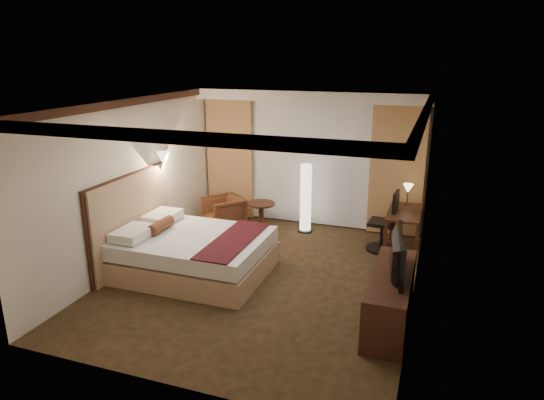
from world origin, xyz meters
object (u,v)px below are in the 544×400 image
(armchair, at_px, (224,211))
(bed, at_px, (195,254))
(office_chair, at_px, (383,221))
(desk, at_px, (403,232))
(television, at_px, (392,250))
(dresser, at_px, (390,298))
(floor_lamp, at_px, (306,198))
(side_table, at_px, (261,217))

(armchair, bearing_deg, bed, -36.28)
(office_chair, bearing_deg, desk, 12.27)
(armchair, distance_m, office_chair, 3.12)
(television, bearing_deg, dresser, -97.62)
(armchair, height_order, floor_lamp, floor_lamp)
(armchair, xyz_separation_m, desk, (3.48, -0.06, 0.02))
(side_table, bearing_deg, armchair, -176.02)
(armchair, height_order, side_table, armchair)
(side_table, bearing_deg, television, -43.50)
(side_table, bearing_deg, office_chair, -4.13)
(bed, xyz_separation_m, floor_lamp, (1.14, 2.40, 0.35))
(dresser, bearing_deg, desk, 91.16)
(bed, relative_size, dresser, 1.26)
(floor_lamp, height_order, office_chair, floor_lamp)
(armchair, height_order, desk, desk)
(desk, height_order, television, television)
(desk, relative_size, office_chair, 1.01)
(bed, height_order, armchair, armchair)
(bed, bearing_deg, dresser, -8.76)
(bed, height_order, office_chair, office_chair)
(bed, height_order, dresser, dresser)
(desk, height_order, office_chair, office_chair)
(side_table, bearing_deg, desk, -2.52)
(dresser, height_order, television, television)
(floor_lamp, bearing_deg, office_chair, -16.78)
(side_table, relative_size, dresser, 0.34)
(television, bearing_deg, armchair, 46.52)
(armchair, height_order, office_chair, office_chair)
(armchair, distance_m, dresser, 4.34)
(armchair, distance_m, side_table, 0.78)
(side_table, xyz_separation_m, office_chair, (2.34, -0.17, 0.26))
(dresser, xyz_separation_m, television, (-0.03, 0.00, 0.65))
(office_chair, bearing_deg, television, -76.64)
(desk, bearing_deg, bed, -146.66)
(bed, bearing_deg, side_table, 81.27)
(bed, bearing_deg, television, -8.84)
(bed, xyz_separation_m, office_chair, (2.66, 1.94, 0.23))
(armchair, bearing_deg, office_chair, 39.17)
(bed, distance_m, floor_lamp, 2.68)
(dresser, bearing_deg, armchair, 144.38)
(side_table, distance_m, desk, 2.70)
(side_table, distance_m, television, 3.82)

